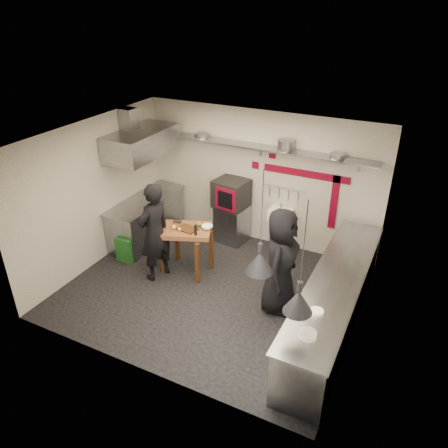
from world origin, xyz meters
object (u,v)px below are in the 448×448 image
at_px(combi_oven, 231,193).
at_px(green_bin, 128,248).
at_px(oven_stand, 232,224).
at_px(chef_right, 281,261).
at_px(prep_table, 187,250).
at_px(chef_left, 154,232).

relative_size(combi_oven, green_bin, 1.29).
bearing_deg(oven_stand, chef_right, -37.14).
bearing_deg(combi_oven, prep_table, -90.78).
bearing_deg(green_bin, oven_stand, 46.24).
bearing_deg(green_bin, chef_right, -1.90).
distance_m(oven_stand, combi_oven, 0.69).
xyz_separation_m(combi_oven, green_bin, (-1.51, -1.62, -0.84)).
height_order(green_bin, prep_table, prep_table).
relative_size(combi_oven, prep_table, 0.70).
distance_m(combi_oven, green_bin, 2.36).
relative_size(combi_oven, chef_right, 0.35).
relative_size(green_bin, prep_table, 0.54).
bearing_deg(combi_oven, oven_stand, -13.23).
distance_m(oven_stand, chef_right, 2.46).
relative_size(chef_left, chef_right, 1.02).
relative_size(oven_stand, chef_left, 0.42).
xyz_separation_m(chef_left, chef_right, (2.35, 0.14, -0.02)).
height_order(green_bin, chef_left, chef_left).
height_order(oven_stand, combi_oven, combi_oven).
relative_size(green_bin, chef_left, 0.27).
height_order(oven_stand, prep_table, prep_table).
distance_m(chef_left, chef_right, 2.36).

